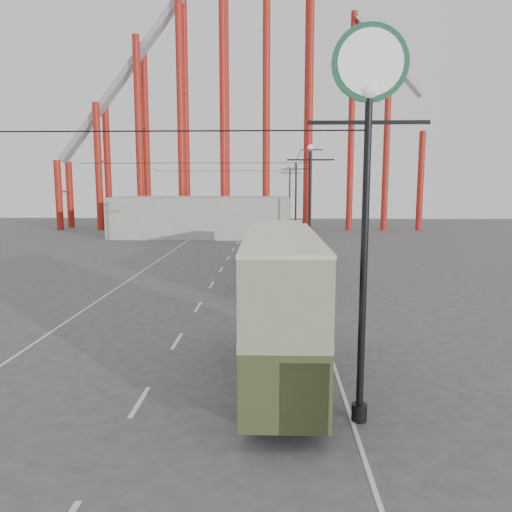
{
  "coord_description": "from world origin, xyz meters",
  "views": [
    {
      "loc": [
        3.13,
        -16.52,
        6.72
      ],
      "look_at": [
        2.23,
        8.94,
        3.0
      ],
      "focal_mm": 35.0,
      "sensor_mm": 36.0,
      "label": 1
    }
  ],
  "objects_px": {
    "single_decker_green": "(280,264)",
    "single_decker_cream": "(282,240)",
    "lamp_post_near": "(368,140)",
    "pedestrian": "(255,289)",
    "double_decker_bus": "(281,301)"
  },
  "relations": [
    {
      "from": "double_decker_bus",
      "to": "single_decker_cream",
      "type": "xyz_separation_m",
      "value": [
        0.51,
        26.76,
        -1.02
      ]
    },
    {
      "from": "single_decker_green",
      "to": "single_decker_cream",
      "type": "distance_m",
      "value": 11.24
    },
    {
      "from": "lamp_post_near",
      "to": "double_decker_bus",
      "type": "relative_size",
      "value": 1.15
    },
    {
      "from": "double_decker_bus",
      "to": "single_decker_green",
      "type": "xyz_separation_m",
      "value": [
        0.2,
        15.53,
        -1.27
      ]
    },
    {
      "from": "single_decker_green",
      "to": "single_decker_cream",
      "type": "bearing_deg",
      "value": 91.91
    },
    {
      "from": "single_decker_green",
      "to": "pedestrian",
      "type": "height_order",
      "value": "single_decker_green"
    },
    {
      "from": "lamp_post_near",
      "to": "single_decker_cream",
      "type": "height_order",
      "value": "lamp_post_near"
    },
    {
      "from": "single_decker_cream",
      "to": "pedestrian",
      "type": "xyz_separation_m",
      "value": [
        -1.79,
        -15.9,
        -0.92
      ]
    },
    {
      "from": "lamp_post_near",
      "to": "single_decker_green",
      "type": "height_order",
      "value": "lamp_post_near"
    },
    {
      "from": "lamp_post_near",
      "to": "single_decker_green",
      "type": "distance_m",
      "value": 19.48
    },
    {
      "from": "single_decker_green",
      "to": "pedestrian",
      "type": "bearing_deg",
      "value": -104.22
    },
    {
      "from": "lamp_post_near",
      "to": "double_decker_bus",
      "type": "xyz_separation_m",
      "value": [
        -2.22,
        2.79,
        -5.03
      ]
    },
    {
      "from": "lamp_post_near",
      "to": "single_decker_cream",
      "type": "bearing_deg",
      "value": 93.32
    },
    {
      "from": "lamp_post_near",
      "to": "single_decker_green",
      "type": "relative_size",
      "value": 1.09
    },
    {
      "from": "double_decker_bus",
      "to": "pedestrian",
      "type": "bearing_deg",
      "value": 96.13
    }
  ]
}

